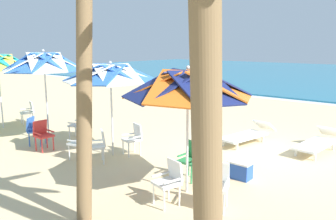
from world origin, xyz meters
TOP-DOWN VIEW (x-y plane):
  - ground_plane at (0.00, 0.00)m, footprint 80.00×80.00m
  - beach_umbrella_0 at (-0.20, -3.17)m, footprint 2.61×2.61m
  - plastic_chair_0 at (0.65, -3.38)m, footprint 0.58×0.60m
  - plastic_chair_1 at (-0.12, -3.83)m, footprint 0.54×0.56m
  - plastic_chair_2 at (-0.54, -2.53)m, footprint 0.45×0.48m
  - beach_umbrella_1 at (-3.20, -2.57)m, footprint 2.52×2.52m
  - plastic_chair_3 at (-2.81, -2.15)m, footprint 0.55×0.57m
  - plastic_chair_4 at (-3.60, -3.35)m, footprint 0.57×0.55m
  - plastic_chair_5 at (-3.01, -3.22)m, footprint 0.61×0.63m
  - beach_umbrella_2 at (-5.83, -2.95)m, footprint 2.51×2.51m
  - plastic_chair_6 at (-5.36, -2.15)m, footprint 0.59×0.57m
  - plastic_chair_7 at (-5.10, -3.56)m, footprint 0.48×0.45m
  - plastic_chair_8 at (-5.75, -3.44)m, footprint 0.63×0.62m
  - plastic_chair_9 at (-8.63, -2.12)m, footprint 0.55×0.57m
  - sun_lounger_0 at (1.03, 1.42)m, footprint 0.80×2.19m
  - sun_lounger_1 at (-0.91, 0.92)m, footprint 0.99×2.22m
  - palm_tree_0 at (1.67, -5.35)m, footprint 2.86×2.81m
  - cooler_box at (0.30, -1.80)m, footprint 0.50×0.34m

SIDE VIEW (x-z plane):
  - ground_plane at x=0.00m, z-range 0.00..0.00m
  - cooler_box at x=0.30m, z-range 0.00..0.40m
  - sun_lounger_0 at x=1.03m, z-range -0.03..0.59m
  - sun_lounger_1 at x=-0.91m, z-range -0.03..0.59m
  - plastic_chair_0 at x=0.65m, z-range 0.06..0.93m
  - plastic_chair_1 at x=-0.12m, z-range 0.06..0.93m
  - plastic_chair_2 at x=-0.54m, z-range 0.06..0.93m
  - plastic_chair_3 at x=-2.81m, z-range 0.06..0.93m
  - plastic_chair_4 at x=-3.60m, z-range 0.06..0.93m
  - plastic_chair_5 at x=-3.01m, z-range 0.06..0.93m
  - plastic_chair_6 at x=-5.36m, z-range 0.06..0.93m
  - plastic_chair_7 at x=-5.10m, z-range 0.06..0.93m
  - plastic_chair_8 at x=-5.75m, z-range 0.06..0.93m
  - plastic_chair_9 at x=-8.63m, z-range 0.06..0.93m
  - beach_umbrella_0 at x=-0.20m, z-range 0.93..3.55m
  - beach_umbrella_1 at x=-3.20m, z-range 0.96..3.55m
  - beach_umbrella_2 at x=-5.83m, z-range 1.04..3.91m
  - palm_tree_0 at x=1.67m, z-range 0.51..5.17m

